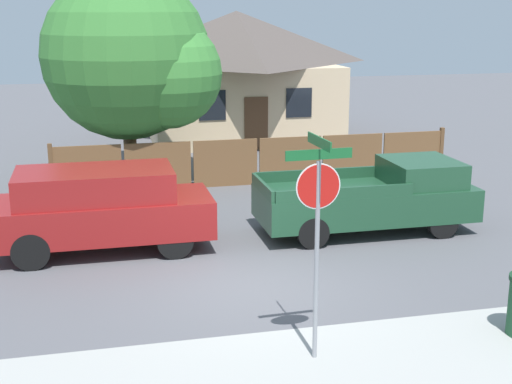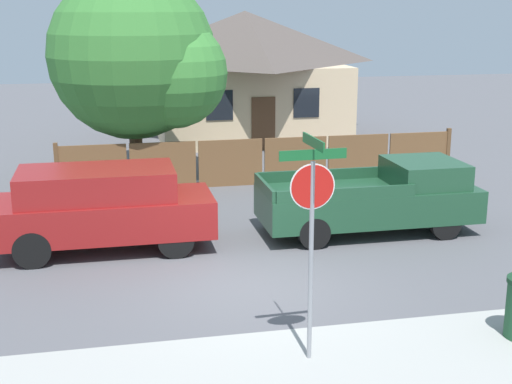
{
  "view_description": "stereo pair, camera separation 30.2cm",
  "coord_description": "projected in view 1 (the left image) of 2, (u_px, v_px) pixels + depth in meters",
  "views": [
    {
      "loc": [
        -2.86,
        -12.51,
        5.22
      ],
      "look_at": [
        0.33,
        1.04,
        1.6
      ],
      "focal_mm": 50.0,
      "sensor_mm": 36.0,
      "label": 1
    },
    {
      "loc": [
        -2.57,
        -12.58,
        5.22
      ],
      "look_at": [
        0.33,
        1.04,
        1.6
      ],
      "focal_mm": 50.0,
      "sensor_mm": 36.0,
      "label": 2
    }
  ],
  "objects": [
    {
      "name": "ground_plane",
      "position": [
        252.0,
        286.0,
        13.74
      ],
      "size": [
        80.0,
        80.0,
        0.0
      ],
      "primitive_type": "plane",
      "color": "#56565B"
    },
    {
      "name": "sidewalk_strip",
      "position": [
        307.0,
        378.0,
        10.34
      ],
      "size": [
        36.0,
        3.2,
        0.01
      ],
      "color": "#A3A39E",
      "rests_on": "ground"
    },
    {
      "name": "wooden_fence",
      "position": [
        258.0,
        161.0,
        21.48
      ],
      "size": [
        12.17,
        0.12,
        1.51
      ],
      "color": "brown",
      "rests_on": "ground"
    },
    {
      "name": "house",
      "position": [
        237.0,
        72.0,
        29.46
      ],
      "size": [
        7.93,
        7.52,
        5.08
      ],
      "color": "beige",
      "rests_on": "ground"
    },
    {
      "name": "oak_tree",
      "position": [
        135.0,
        59.0,
        21.2
      ],
      "size": [
        5.29,
        5.04,
        6.34
      ],
      "color": "brown",
      "rests_on": "ground"
    },
    {
      "name": "red_suv",
      "position": [
        100.0,
        207.0,
        15.48
      ],
      "size": [
        4.77,
        1.93,
        1.84
      ],
      "rotation": [
        0.0,
        0.0,
        0.0
      ],
      "color": "maroon",
      "rests_on": "ground"
    },
    {
      "name": "orange_pickup",
      "position": [
        374.0,
        197.0,
        16.94
      ],
      "size": [
        5.11,
        2.0,
        1.69
      ],
      "rotation": [
        0.0,
        0.0,
        0.0
      ],
      "color": "#1E472D",
      "rests_on": "ground"
    },
    {
      "name": "stop_sign",
      "position": [
        318.0,
        211.0,
        10.37
      ],
      "size": [
        1.01,
        0.91,
        3.44
      ],
      "rotation": [
        0.0,
        0.0,
        0.04
      ],
      "color": "gray",
      "rests_on": "ground"
    }
  ]
}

